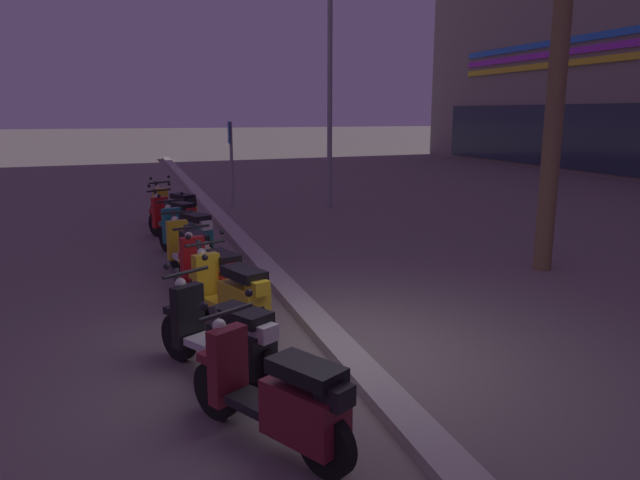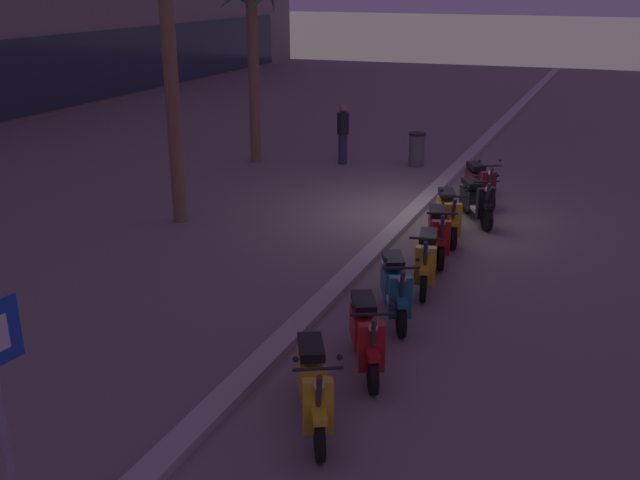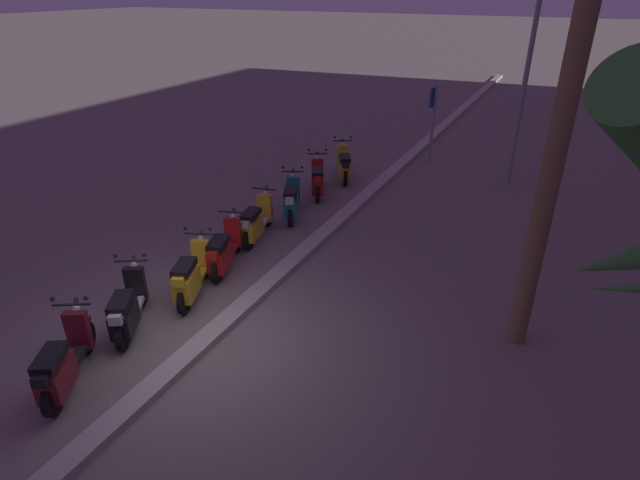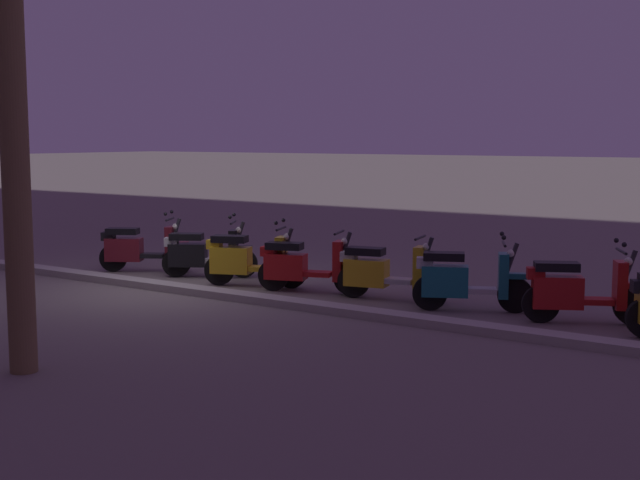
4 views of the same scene
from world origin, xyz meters
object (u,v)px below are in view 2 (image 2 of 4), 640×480
object	(u,v)px
palm_tree_near_sign	(252,18)
litter_bin	(417,149)
scooter_black_tail_end	(475,200)
pedestrian_strolling_near_curb	(343,132)
scooter_teal_second_in_line	(395,287)
scooter_yellow_last_in_row	(448,214)
scooter_yellow_far_back	(313,384)
scooter_red_mid_rear	(366,333)
scooter_yellow_lead_nearest	(427,258)
scooter_red_mid_front	(438,232)
scooter_maroon_mid_centre	(479,183)

from	to	relation	value
palm_tree_near_sign	litter_bin	distance (m)	5.82
scooter_black_tail_end	pedestrian_strolling_near_curb	world-z (taller)	pedestrian_strolling_near_curb
scooter_teal_second_in_line	scooter_yellow_last_in_row	xyz separation A→B (m)	(4.00, 0.12, 0.00)
scooter_yellow_far_back	scooter_teal_second_in_line	bearing A→B (deg)	-0.53
scooter_red_mid_rear	scooter_teal_second_in_line	xyz separation A→B (m)	(1.66, 0.11, 0.01)
pedestrian_strolling_near_curb	litter_bin	distance (m)	2.14
scooter_yellow_lead_nearest	litter_bin	world-z (taller)	scooter_yellow_lead_nearest
scooter_yellow_lead_nearest	scooter_black_tail_end	size ratio (longest dim) A/B	1.13
scooter_teal_second_in_line	scooter_yellow_lead_nearest	bearing A→B (deg)	-5.10
scooter_teal_second_in_line	scooter_red_mid_front	distance (m)	2.87
scooter_yellow_lead_nearest	litter_bin	xyz separation A→B (m)	(8.09, 2.49, 0.04)
scooter_yellow_last_in_row	litter_bin	xyz separation A→B (m)	(5.52, 2.24, 0.02)
scooter_yellow_far_back	scooter_yellow_lead_nearest	bearing A→B (deg)	-1.96
scooter_red_mid_rear	palm_tree_near_sign	xyz separation A→B (m)	(9.81, 6.89, 3.55)
scooter_red_mid_front	scooter_black_tail_end	bearing A→B (deg)	-5.17
scooter_yellow_last_in_row	scooter_maroon_mid_centre	world-z (taller)	same
pedestrian_strolling_near_curb	palm_tree_near_sign	bearing A→B (deg)	108.00
scooter_yellow_last_in_row	scooter_black_tail_end	distance (m)	1.31
scooter_yellow_lead_nearest	palm_tree_near_sign	world-z (taller)	palm_tree_near_sign
scooter_red_mid_rear	scooter_black_tail_end	distance (m)	6.93
scooter_teal_second_in_line	pedestrian_strolling_near_curb	size ratio (longest dim) A/B	0.96
scooter_yellow_far_back	scooter_maroon_mid_centre	bearing A→B (deg)	0.01
scooter_yellow_far_back	litter_bin	world-z (taller)	scooter_yellow_far_back
scooter_yellow_lead_nearest	litter_bin	bearing A→B (deg)	17.10
scooter_maroon_mid_centre	litter_bin	bearing A→B (deg)	39.66
scooter_black_tail_end	scooter_red_mid_front	bearing A→B (deg)	174.83
scooter_yellow_lead_nearest	scooter_red_mid_rear	bearing A→B (deg)	179.65
scooter_teal_second_in_line	scooter_maroon_mid_centre	bearing A→B (deg)	0.26
scooter_yellow_far_back	pedestrian_strolling_near_curb	distance (m)	12.83
scooter_yellow_last_in_row	palm_tree_near_sign	distance (m)	8.61
scooter_red_mid_front	scooter_yellow_last_in_row	bearing A→B (deg)	4.22
palm_tree_near_sign	pedestrian_strolling_near_curb	xyz separation A→B (m)	(0.78, -2.40, -3.10)
scooter_black_tail_end	litter_bin	size ratio (longest dim) A/B	1.65
scooter_red_mid_front	litter_bin	bearing A→B (deg)	19.25
scooter_maroon_mid_centre	litter_bin	xyz separation A→B (m)	(2.81, 2.33, 0.03)
scooter_black_tail_end	scooter_yellow_far_back	bearing A→B (deg)	178.60
scooter_black_tail_end	litter_bin	distance (m)	4.95
scooter_yellow_lead_nearest	palm_tree_near_sign	bearing A→B (deg)	45.78
scooter_yellow_far_back	palm_tree_near_sign	world-z (taller)	palm_tree_near_sign
scooter_red_mid_rear	scooter_black_tail_end	bearing A→B (deg)	-0.56
scooter_teal_second_in_line	litter_bin	world-z (taller)	scooter_teal_second_in_line
scooter_teal_second_in_line	palm_tree_near_sign	bearing A→B (deg)	39.76
scooter_maroon_mid_centre	palm_tree_near_sign	xyz separation A→B (m)	(1.45, 6.75, 3.55)
scooter_yellow_last_in_row	scooter_yellow_far_back	bearing A→B (deg)	-179.24
scooter_red_mid_rear	palm_tree_near_sign	bearing A→B (deg)	35.08
scooter_yellow_far_back	scooter_black_tail_end	size ratio (longest dim) A/B	1.06
scooter_maroon_mid_centre	scooter_red_mid_rear	bearing A→B (deg)	-179.05
scooter_teal_second_in_line	pedestrian_strolling_near_curb	world-z (taller)	pedestrian_strolling_near_curb
scooter_yellow_far_back	scooter_yellow_last_in_row	bearing A→B (deg)	0.76
scooter_yellow_last_in_row	litter_bin	distance (m)	5.96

